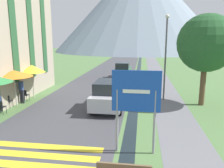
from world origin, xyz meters
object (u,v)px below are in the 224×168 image
at_px(cafe_umbrella_middle_orange, 14,74).
at_px(tree_by_path, 206,43).
at_px(road_sign, 136,99).
at_px(cafe_chair_far_left, 20,95).
at_px(streetlamp, 166,51).
at_px(cafe_chair_middle, 8,100).
at_px(parked_car_near, 108,95).
at_px(cafe_umbrella_rear_yellow, 32,69).
at_px(person_standing_terrace, 21,89).
at_px(parked_car_far, 123,70).
at_px(cafe_chair_far_right, 25,94).
at_px(cafe_chair_near_right, 1,106).

relative_size(cafe_umbrella_middle_orange, tree_by_path, 0.40).
distance_m(road_sign, cafe_chair_far_left, 10.40).
xyz_separation_m(cafe_chair_far_left, streetlamp, (10.16, 2.08, 3.01)).
xyz_separation_m(cafe_chair_far_left, cafe_chair_middle, (-0.02, -1.40, 0.00)).
bearing_deg(cafe_chair_middle, parked_car_near, 18.52).
distance_m(road_sign, cafe_umbrella_rear_yellow, 10.68).
height_order(parked_car_near, cafe_chair_middle, parked_car_near).
bearing_deg(cafe_umbrella_rear_yellow, road_sign, -42.21).
distance_m(cafe_umbrella_middle_orange, tree_by_path, 12.56).
xyz_separation_m(road_sign, cafe_chair_far_left, (-8.33, 6.00, -1.65)).
bearing_deg(person_standing_terrace, streetlamp, 13.62).
bearing_deg(parked_car_near, tree_by_path, 15.07).
height_order(parked_car_far, cafe_umbrella_middle_orange, cafe_umbrella_middle_orange).
xyz_separation_m(road_sign, person_standing_terrace, (-8.00, 5.69, -1.14)).
xyz_separation_m(cafe_umbrella_middle_orange, tree_by_path, (12.25, 2.02, 1.91)).
bearing_deg(parked_car_far, person_standing_terrace, -119.30).
xyz_separation_m(parked_car_near, tree_by_path, (6.12, 1.65, 3.20)).
distance_m(parked_car_near, streetlamp, 5.29).
xyz_separation_m(road_sign, parked_car_far, (-1.96, 16.45, -1.26)).
bearing_deg(parked_car_near, cafe_chair_far_left, 174.35).
height_order(parked_car_near, cafe_umbrella_middle_orange, cafe_umbrella_middle_orange).
height_order(parked_car_near, streetlamp, streetlamp).
height_order(road_sign, cafe_chair_far_right, road_sign).
height_order(road_sign, cafe_umbrella_rear_yellow, road_sign).
xyz_separation_m(cafe_chair_far_left, tree_by_path, (12.57, 1.01, 3.60)).
height_order(cafe_chair_middle, cafe_umbrella_middle_orange, cafe_umbrella_middle_orange).
xyz_separation_m(road_sign, cafe_umbrella_rear_yellow, (-7.91, 7.17, 0.05)).
distance_m(parked_car_near, cafe_umbrella_rear_yellow, 6.43).
bearing_deg(cafe_umbrella_rear_yellow, cafe_chair_far_right, -97.32).
bearing_deg(cafe_chair_far_left, cafe_chair_near_right, -107.74).
distance_m(person_standing_terrace, tree_by_path, 12.69).
distance_m(parked_car_far, cafe_chair_far_left, 12.25).
distance_m(cafe_chair_far_left, cafe_chair_middle, 1.40).
height_order(parked_car_near, cafe_umbrella_rear_yellow, cafe_umbrella_rear_yellow).
xyz_separation_m(cafe_chair_far_left, cafe_chair_near_right, (0.35, -2.67, 0.00)).
bearing_deg(person_standing_terrace, road_sign, -35.41).
xyz_separation_m(parked_car_near, cafe_umbrella_rear_yellow, (-6.03, 1.82, 1.31)).
bearing_deg(tree_by_path, cafe_chair_far_right, -175.99).
bearing_deg(road_sign, cafe_umbrella_middle_orange, 148.10).
xyz_separation_m(cafe_chair_far_left, cafe_umbrella_middle_orange, (0.32, -1.01, 1.68)).
distance_m(parked_car_near, cafe_chair_far_right, 6.22).
bearing_deg(road_sign, cafe_chair_near_right, 157.40).
bearing_deg(cafe_umbrella_rear_yellow, cafe_chair_near_right, -91.07).
bearing_deg(road_sign, parked_car_far, 96.81).
xyz_separation_m(cafe_chair_middle, streetlamp, (10.18, 3.47, 3.01)).
xyz_separation_m(cafe_chair_far_left, cafe_chair_far_right, (0.29, 0.15, 0.00)).
bearing_deg(person_standing_terrace, tree_by_path, 6.13).
bearing_deg(parked_car_near, streetlamp, 36.23).
bearing_deg(streetlamp, cafe_umbrella_rear_yellow, -174.73).
xyz_separation_m(parked_car_far, cafe_chair_far_left, (-6.37, -10.45, -0.39)).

